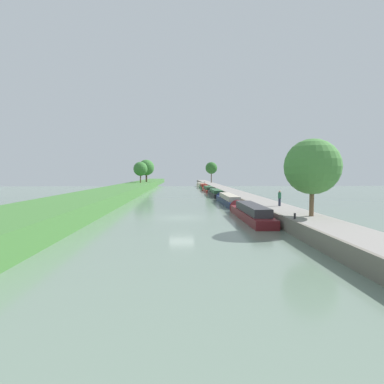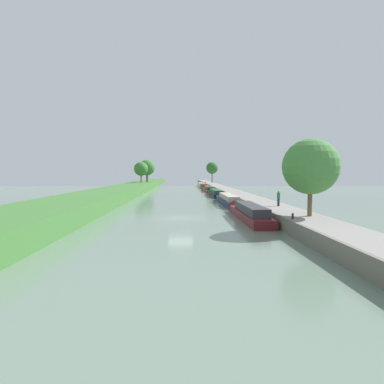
{
  "view_description": "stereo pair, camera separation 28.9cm",
  "coord_description": "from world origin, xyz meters",
  "px_view_note": "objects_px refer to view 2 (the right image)",
  "views": [
    {
      "loc": [
        -0.09,
        -32.84,
        4.58
      ],
      "look_at": [
        2.04,
        27.93,
        1.0
      ],
      "focal_mm": 30.26,
      "sensor_mm": 36.0,
      "label": 1
    },
    {
      "loc": [
        0.2,
        -32.85,
        4.58
      ],
      "look_at": [
        2.04,
        27.93,
        1.0
      ],
      "focal_mm": 30.26,
      "sensor_mm": 36.0,
      "label": 2
    }
  ],
  "objects_px": {
    "narrowboat_green": "(204,186)",
    "mooring_bollard_near": "(293,216)",
    "narrowboat_maroon": "(248,212)",
    "narrowboat_red": "(208,189)",
    "person_walking": "(279,198)",
    "narrowboat_navy": "(227,200)",
    "narrowboat_cream": "(201,185)",
    "mooring_bollard_far": "(206,182)",
    "narrowboat_black": "(215,193)"
  },
  "relations": [
    {
      "from": "narrowboat_maroon",
      "to": "person_walking",
      "type": "bearing_deg",
      "value": 27.71
    },
    {
      "from": "narrowboat_red",
      "to": "person_walking",
      "type": "height_order",
      "value": "person_walking"
    },
    {
      "from": "narrowboat_navy",
      "to": "mooring_bollard_far",
      "type": "relative_size",
      "value": 35.46
    },
    {
      "from": "person_walking",
      "to": "narrowboat_green",
      "type": "bearing_deg",
      "value": 93.4
    },
    {
      "from": "narrowboat_maroon",
      "to": "narrowboat_black",
      "type": "xyz_separation_m",
      "value": [
        0.07,
        32.9,
        -0.08
      ]
    },
    {
      "from": "mooring_bollard_near",
      "to": "person_walking",
      "type": "bearing_deg",
      "value": 79.37
    },
    {
      "from": "narrowboat_green",
      "to": "mooring_bollard_near",
      "type": "relative_size",
      "value": 25.04
    },
    {
      "from": "narrowboat_green",
      "to": "mooring_bollard_near",
      "type": "height_order",
      "value": "mooring_bollard_near"
    },
    {
      "from": "narrowboat_maroon",
      "to": "person_walking",
      "type": "distance_m",
      "value": 4.32
    },
    {
      "from": "narrowboat_black",
      "to": "narrowboat_green",
      "type": "bearing_deg",
      "value": 90.28
    },
    {
      "from": "narrowboat_maroon",
      "to": "narrowboat_black",
      "type": "height_order",
      "value": "narrowboat_maroon"
    },
    {
      "from": "mooring_bollard_far",
      "to": "narrowboat_maroon",
      "type": "bearing_deg",
      "value": -91.23
    },
    {
      "from": "narrowboat_navy",
      "to": "narrowboat_black",
      "type": "relative_size",
      "value": 1.07
    },
    {
      "from": "narrowboat_red",
      "to": "narrowboat_black",
      "type": "bearing_deg",
      "value": -89.89
    },
    {
      "from": "narrowboat_black",
      "to": "narrowboat_green",
      "type": "height_order",
      "value": "narrowboat_green"
    },
    {
      "from": "narrowboat_maroon",
      "to": "mooring_bollard_far",
      "type": "height_order",
      "value": "narrowboat_maroon"
    },
    {
      "from": "narrowboat_navy",
      "to": "narrowboat_black",
      "type": "xyz_separation_m",
      "value": [
        -0.06,
        17.02,
        -0.06
      ]
    },
    {
      "from": "narrowboat_maroon",
      "to": "person_walking",
      "type": "height_order",
      "value": "person_walking"
    },
    {
      "from": "narrowboat_cream",
      "to": "mooring_bollard_far",
      "type": "distance_m",
      "value": 6.33
    },
    {
      "from": "narrowboat_navy",
      "to": "narrowboat_black",
      "type": "bearing_deg",
      "value": 90.21
    },
    {
      "from": "narrowboat_cream",
      "to": "person_walking",
      "type": "xyz_separation_m",
      "value": [
        3.81,
        -76.5,
        1.44
      ]
    },
    {
      "from": "mooring_bollard_far",
      "to": "narrowboat_red",
      "type": "bearing_deg",
      "value": -92.95
    },
    {
      "from": "mooring_bollard_far",
      "to": "person_walking",
      "type": "bearing_deg",
      "value": -88.73
    },
    {
      "from": "narrowboat_red",
      "to": "person_walking",
      "type": "distance_m",
      "value": 48.17
    },
    {
      "from": "narrowboat_maroon",
      "to": "narrowboat_green",
      "type": "bearing_deg",
      "value": 90.08
    },
    {
      "from": "narrowboat_cream",
      "to": "mooring_bollard_far",
      "type": "bearing_deg",
      "value": 71.6
    },
    {
      "from": "narrowboat_navy",
      "to": "narrowboat_red",
      "type": "bearing_deg",
      "value": 90.16
    },
    {
      "from": "narrowboat_black",
      "to": "narrowboat_red",
      "type": "relative_size",
      "value": 0.93
    },
    {
      "from": "narrowboat_green",
      "to": "narrowboat_black",
      "type": "bearing_deg",
      "value": -89.72
    },
    {
      "from": "narrowboat_green",
      "to": "person_walking",
      "type": "bearing_deg",
      "value": -86.6
    },
    {
      "from": "narrowboat_cream",
      "to": "narrowboat_navy",
      "type": "bearing_deg",
      "value": -89.72
    },
    {
      "from": "narrowboat_black",
      "to": "narrowboat_cream",
      "type": "xyz_separation_m",
      "value": [
        -0.24,
        45.51,
        -0.05
      ]
    },
    {
      "from": "narrowboat_maroon",
      "to": "narrowboat_green",
      "type": "relative_size",
      "value": 1.24
    },
    {
      "from": "narrowboat_black",
      "to": "narrowboat_cream",
      "type": "relative_size",
      "value": 1.1
    },
    {
      "from": "narrowboat_cream",
      "to": "mooring_bollard_near",
      "type": "relative_size",
      "value": 30.21
    },
    {
      "from": "narrowboat_red",
      "to": "person_walking",
      "type": "bearing_deg",
      "value": -85.71
    },
    {
      "from": "narrowboat_black",
      "to": "mooring_bollard_far",
      "type": "height_order",
      "value": "mooring_bollard_far"
    },
    {
      "from": "narrowboat_navy",
      "to": "person_walking",
      "type": "height_order",
      "value": "person_walking"
    },
    {
      "from": "narrowboat_red",
      "to": "mooring_bollard_far",
      "type": "height_order",
      "value": "mooring_bollard_far"
    },
    {
      "from": "narrowboat_green",
      "to": "narrowboat_cream",
      "type": "xyz_separation_m",
      "value": [
        -0.08,
        13.79,
        -0.03
      ]
    },
    {
      "from": "mooring_bollard_far",
      "to": "narrowboat_navy",
      "type": "bearing_deg",
      "value": -91.41
    },
    {
      "from": "narrowboat_red",
      "to": "narrowboat_navy",
      "type": "bearing_deg",
      "value": -89.84
    },
    {
      "from": "narrowboat_maroon",
      "to": "narrowboat_green",
      "type": "xyz_separation_m",
      "value": [
        -0.09,
        64.63,
        -0.1
      ]
    },
    {
      "from": "narrowboat_red",
      "to": "narrowboat_green",
      "type": "xyz_separation_m",
      "value": [
        -0.12,
        14.7,
        0.03
      ]
    },
    {
      "from": "narrowboat_maroon",
      "to": "narrowboat_green",
      "type": "distance_m",
      "value": 64.63
    },
    {
      "from": "mooring_bollard_near",
      "to": "narrowboat_green",
      "type": "bearing_deg",
      "value": 91.5
    },
    {
      "from": "person_walking",
      "to": "narrowboat_maroon",
      "type": "bearing_deg",
      "value": -152.29
    },
    {
      "from": "narrowboat_navy",
      "to": "narrowboat_cream",
      "type": "distance_m",
      "value": 62.53
    },
    {
      "from": "narrowboat_navy",
      "to": "narrowboat_green",
      "type": "relative_size",
      "value": 1.42
    },
    {
      "from": "narrowboat_black",
      "to": "mooring_bollard_near",
      "type": "height_order",
      "value": "mooring_bollard_near"
    }
  ]
}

